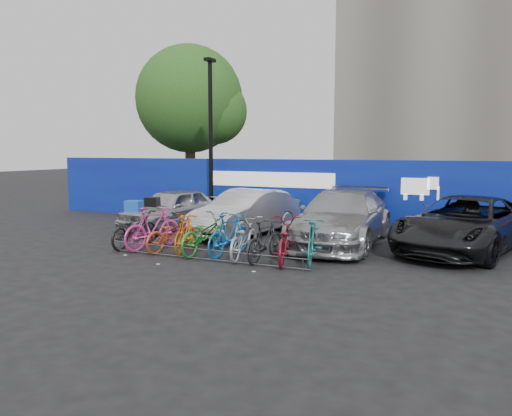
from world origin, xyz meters
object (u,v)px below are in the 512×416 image
Objects in this scene: bike_1 at (153,228)px; bike_5 at (229,235)px; car_0 at (172,209)px; bike_rack at (204,254)px; car_2 at (342,217)px; bike_4 at (205,234)px; lamppost at (211,136)px; bike_0 at (135,229)px; bike_8 at (284,241)px; car_1 at (246,213)px; bike_9 at (313,242)px; bike_6 at (244,238)px; car_3 at (465,224)px; bike_7 at (265,241)px; tree at (194,102)px; bike_2 at (172,233)px; bike_3 at (185,234)px.

bike_5 is (2.34, 0.09, -0.04)m from bike_1.
bike_rack is at bearing -38.83° from car_0.
bike_4 is at bearing -137.49° from car_2.
lamppost is at bearing 118.07° from bike_rack.
car_0 is at bearing -73.20° from bike_0.
bike_1 is 3.90m from bike_8.
car_2 is (3.21, -0.26, 0.06)m from car_1.
car_1 reaches higher than bike_9.
bike_6 is 1.06× the size of bike_9.
bike_1 is at bearing 7.40° from bike_4.
bike_0 is (0.52, -5.29, -2.77)m from lamppost.
bike_7 is (-4.44, -3.28, -0.23)m from car_3.
car_0 is at bearing -45.56° from bike_8.
tree reaches higher than bike_5.
lamppost is at bearing 88.55° from car_0.
car_3 is (9.04, -2.13, -2.52)m from lamppost.
car_3 is (9.41, -0.04, 0.04)m from car_0.
bike_2 is (-7.24, -3.19, -0.26)m from car_3.
car_3 reaches higher than bike_0.
bike_4 is at bearing -11.61° from bike_9.
car_0 is at bearing -43.49° from bike_6.
bike_4 reaches higher than bike_3.
bike_2 is at bearing -71.30° from lamppost.
tree reaches higher than bike_7.
bike_8 is at bearing 19.43° from bike_rack.
bike_4 is 1.10× the size of bike_5.
bike_5 is at bearing -15.35° from bike_6.
bike_4 is 0.71m from bike_5.
bike_8 is (-0.67, -2.88, -0.25)m from car_2.
bike_9 is at bearing -166.01° from bike_1.
tree is 8.65m from car_0.
lamppost is at bearing -59.22° from bike_2.
car_2 is (2.55, 3.54, 0.63)m from bike_rack.
bike_1 is at bearing -11.15° from bike_9.
bike_0 is 1.12× the size of bike_7.
car_1 is (2.92, -0.11, 0.02)m from car_0.
lamppost reaches higher than bike_0.
bike_0 is at bearing -152.91° from car_2.
tree is 12.41m from bike_3.
bike_1 is 1.08× the size of bike_9.
bike_6 is at bearing -167.74° from bike_2.
tree is 1.88× the size of car_0.
bike_3 is 2.38m from bike_7.
car_1 is at bearing 6.54° from car_0.
car_2 is 1.01× the size of car_3.
bike_8 is (2.27, -0.05, 0.00)m from bike_4.
car_1 is at bearing -162.46° from car_3.
car_3 is 5.09m from bike_8.
tree is 14.36m from bike_9.
bike_6 is (-5.07, -3.18, -0.24)m from car_3.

